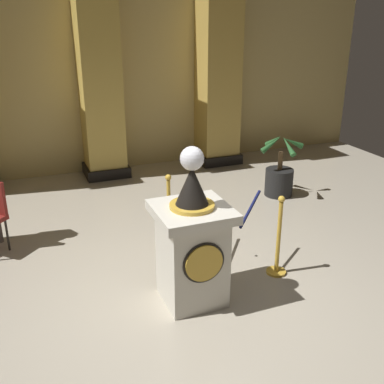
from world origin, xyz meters
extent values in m
plane|color=#B2A893|center=(0.00, 0.00, 0.00)|extent=(11.72, 11.72, 0.00)
cube|color=tan|center=(0.00, 4.98, 1.85)|extent=(11.72, 0.16, 3.71)
cube|color=beige|center=(0.01, 0.03, 0.50)|extent=(0.62, 0.62, 1.00)
cube|color=beige|center=(0.01, 0.03, 1.05)|extent=(0.78, 0.78, 0.10)
cylinder|color=gold|center=(0.01, -0.29, 0.62)|extent=(0.40, 0.03, 0.40)
cylinder|color=black|center=(0.01, -0.28, 0.62)|extent=(0.45, 0.01, 0.45)
cylinder|color=gold|center=(0.01, 0.03, 1.12)|extent=(0.47, 0.47, 0.04)
cone|color=black|center=(0.01, 0.03, 1.34)|extent=(0.34, 0.34, 0.40)
cylinder|color=gold|center=(0.01, 0.03, 1.53)|extent=(0.03, 0.03, 0.06)
sphere|color=silver|center=(0.01, 0.03, 1.62)|extent=(0.24, 0.24, 0.24)
cylinder|color=gold|center=(1.16, 0.15, 0.01)|extent=(0.24, 0.24, 0.03)
cylinder|color=gold|center=(1.16, 0.15, 0.46)|extent=(0.05, 0.05, 0.93)
sphere|color=gold|center=(1.16, 0.15, 0.97)|extent=(0.08, 0.08, 0.08)
cylinder|color=gold|center=(0.15, 1.19, 0.01)|extent=(0.24, 0.24, 0.03)
cylinder|color=gold|center=(0.15, 1.19, 0.49)|extent=(0.05, 0.05, 0.98)
sphere|color=gold|center=(0.15, 1.19, 1.02)|extent=(0.08, 0.08, 0.08)
cylinder|color=#141947|center=(0.91, 0.41, 0.79)|extent=(0.55, 0.54, 0.21)
cylinder|color=#141947|center=(0.40, 0.93, 0.79)|extent=(0.55, 0.54, 0.21)
sphere|color=#141947|center=(0.66, 0.67, 0.70)|extent=(0.04, 0.04, 0.04)
cube|color=black|center=(2.37, 4.57, 0.10)|extent=(0.86, 0.86, 0.20)
cube|color=gold|center=(2.37, 4.57, 1.78)|extent=(0.75, 0.75, 3.56)
cube|color=black|center=(0.00, 4.57, 0.10)|extent=(0.82, 0.82, 0.20)
cube|color=gold|center=(0.00, 4.57, 1.78)|extent=(0.71, 0.71, 3.56)
cylinder|color=black|center=(2.55, 2.37, 0.23)|extent=(0.48, 0.48, 0.47)
cylinder|color=brown|center=(2.55, 2.37, 0.62)|extent=(0.08, 0.08, 0.31)
cone|color=#265928|center=(2.75, 2.35, 0.93)|extent=(0.41, 0.14, 0.26)
cone|color=#265928|center=(2.51, 2.56, 0.93)|extent=(0.16, 0.38, 0.32)
cone|color=#265928|center=(2.36, 2.37, 0.93)|extent=(0.39, 0.10, 0.30)
cone|color=#265928|center=(2.55, 2.17, 0.93)|extent=(0.10, 0.39, 0.30)
cylinder|color=black|center=(-1.84, 1.97, 0.23)|extent=(0.03, 0.03, 0.45)
camera|label=1|loc=(-1.58, -3.96, 2.95)|focal=42.89mm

